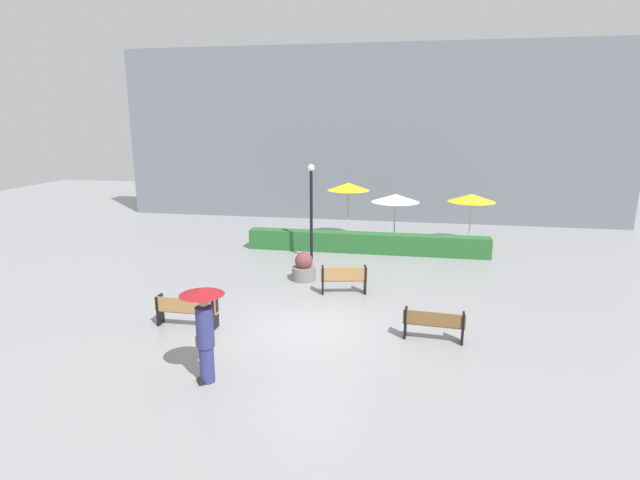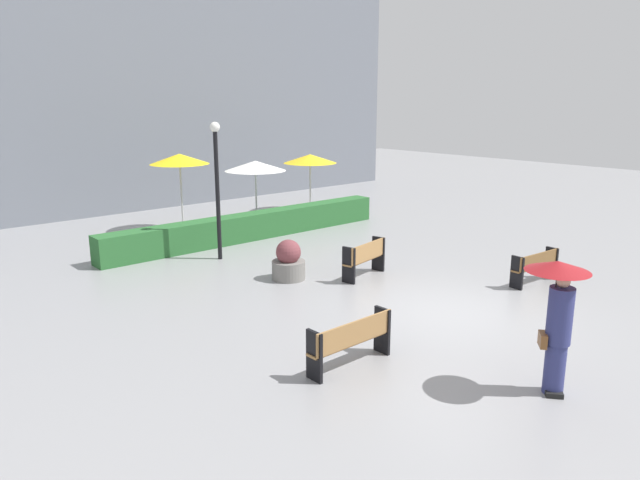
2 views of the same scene
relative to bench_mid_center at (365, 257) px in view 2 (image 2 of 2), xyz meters
name	(u,v)px [view 2 (image 2 of 2)]	position (x,y,z in m)	size (l,w,h in m)	color
ground_plane	(447,313)	(-0.53, -2.99, -0.54)	(60.00, 60.00, 0.00)	gray
bench_mid_center	(365,257)	(0.00, 0.00, 0.00)	(1.55, 0.65, 0.92)	#9E7242
bench_near_right	(536,265)	(2.78, -3.18, -0.06)	(1.59, 0.45, 0.81)	brown
bench_near_left	(352,339)	(-3.90, -3.49, -0.03)	(1.75, 0.37, 0.86)	#9E7242
pedestrian_with_umbrella	(558,310)	(-2.19, -6.20, 0.84)	(0.96, 0.96, 2.14)	navy
planter_pot	(289,262)	(-1.60, 1.16, -0.10)	(0.85, 0.85, 1.03)	slate
lamp_post	(217,176)	(-1.89, 3.97, 1.84)	(0.28, 0.28, 3.87)	black
patio_umbrella_yellow	(179,159)	(-0.90, 7.97, 1.95)	(2.00, 2.00, 2.67)	silver
patio_umbrella_white	(255,166)	(1.36, 6.74, 1.66)	(2.14, 2.14, 2.38)	silver
patio_umbrella_yellow_far	(310,159)	(4.73, 7.76, 1.60)	(2.13, 2.13, 2.32)	silver
hedge_strip	(252,226)	(0.23, 5.41, -0.11)	(10.31, 0.70, 0.85)	#28602D
building_facade	(123,91)	(-0.53, 13.01, 4.22)	(28.00, 1.20, 9.52)	slate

